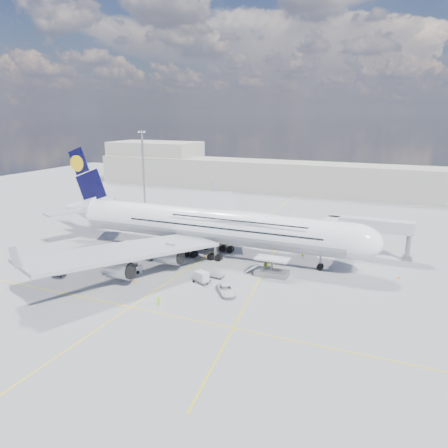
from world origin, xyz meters
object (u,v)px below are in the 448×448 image
at_px(dolly_nose_far, 215,275).
at_px(dolly_nose_near, 202,277).
at_px(light_mast, 143,169).
at_px(dolly_back, 130,245).
at_px(cone_nose, 399,277).
at_px(crew_nose, 303,254).
at_px(cargo_loader, 271,270).
at_px(cone_wing_right_inner, 135,281).
at_px(baggage_tug, 135,269).
at_px(cone_wing_left_outer, 190,225).
at_px(jet_bridge, 354,227).
at_px(crew_loader, 266,266).
at_px(cone_tail, 46,239).
at_px(crew_wing, 106,264).
at_px(airliner, 210,225).
at_px(catering_truck_outer, 207,208).
at_px(catering_truck_inner, 229,219).
at_px(crew_van, 272,263).
at_px(cone_wing_right_outer, 80,268).
at_px(dolly_row_a, 148,255).
at_px(cone_wing_left_inner, 223,233).
at_px(crew_tug, 159,302).
at_px(dolly_row_b, 58,271).
at_px(dolly_row_c, 117,274).
at_px(service_van, 226,290).

bearing_deg(dolly_nose_far, dolly_nose_near, -102.85).
height_order(light_mast, dolly_back, light_mast).
relative_size(dolly_nose_near, cone_nose, 7.20).
xyz_separation_m(dolly_back, dolly_nose_near, (24.20, -11.65, -0.00)).
height_order(crew_nose, cone_nose, crew_nose).
bearing_deg(cargo_loader, cone_wing_right_inner, -148.89).
xyz_separation_m(baggage_tug, cone_wing_left_outer, (-7.04, 36.51, -0.49)).
relative_size(jet_bridge, cargo_loader, 2.20).
xyz_separation_m(light_mast, cone_wing_right_inner, (34.33, -55.68, -12.90)).
bearing_deg(crew_loader, dolly_back, -157.61).
bearing_deg(baggage_tug, cone_tail, 138.89).
xyz_separation_m(jet_bridge, crew_wing, (-45.19, -27.45, -5.88)).
bearing_deg(airliner, catering_truck_outer, 116.31).
bearing_deg(cone_wing_right_inner, catering_truck_inner, 90.01).
height_order(crew_van, cone_wing_right_outer, crew_van).
xyz_separation_m(catering_truck_outer, cone_nose, (57.78, -35.75, -1.73)).
bearing_deg(cone_nose, cone_tail, -174.95).
height_order(catering_truck_inner, cone_wing_right_inner, catering_truck_inner).
height_order(catering_truck_inner, crew_loader, catering_truck_inner).
relative_size(light_mast, cone_wing_right_outer, 41.26).
xyz_separation_m(dolly_row_a, catering_truck_inner, (5.00, 33.67, 1.15)).
bearing_deg(jet_bridge, light_mast, 160.98).
distance_m(dolly_nose_near, cone_wing_left_inner, 33.90).
distance_m(light_mast, crew_wing, 58.39).
height_order(catering_truck_outer, cone_tail, catering_truck_outer).
xyz_separation_m(jet_bridge, catering_truck_inner, (-35.49, 14.56, -4.83)).
height_order(airliner, catering_truck_outer, airliner).
relative_size(crew_tug, cone_tail, 3.54).
height_order(cone_wing_right_outer, cone_tail, cone_wing_right_outer).
bearing_deg(crew_loader, baggage_tug, -130.79).
height_order(airliner, dolly_row_b, airliner).
height_order(dolly_nose_far, catering_truck_inner, catering_truck_inner).
distance_m(baggage_tug, cone_nose, 51.44).
relative_size(baggage_tug, cone_tail, 6.15).
height_order(dolly_row_c, dolly_nose_far, dolly_nose_far).
bearing_deg(catering_truck_outer, crew_wing, -78.87).
bearing_deg(dolly_row_a, cone_wing_right_inner, -48.86).
bearing_deg(dolly_nose_near, cone_wing_right_inner, -134.22).
bearing_deg(dolly_row_b, baggage_tug, 19.10).
xyz_separation_m(airliner, baggage_tug, (-8.89, -16.15, -6.09)).
xyz_separation_m(dolly_row_b, dolly_row_c, (10.49, 4.47, -0.56)).
height_order(service_van, cone_wing_right_inner, service_van).
relative_size(airliner, cargo_loader, 9.28).
bearing_deg(cargo_loader, dolly_row_c, -156.07).
relative_size(dolly_row_b, catering_truck_outer, 0.40).
height_order(cargo_loader, cone_wing_left_inner, cargo_loader).
bearing_deg(cone_wing_right_outer, crew_loader, 22.50).
distance_m(catering_truck_outer, crew_nose, 48.96).
bearing_deg(dolly_row_b, dolly_nose_far, 9.98).
bearing_deg(catering_truck_outer, baggage_tug, -71.64).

